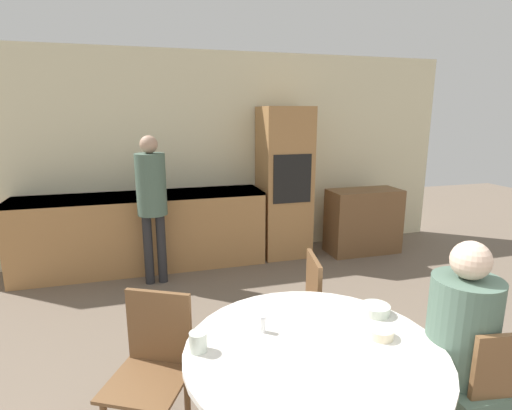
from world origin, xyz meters
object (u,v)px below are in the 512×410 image
Objects in this scene: person_standing at (152,194)px; cup at (198,342)px; chair_far_left at (153,363)px; person_seated at (464,346)px; chair_far_right at (299,309)px; sideboard at (363,221)px; bowl_near at (375,309)px; chair_near_right at (490,394)px; dining_table at (313,389)px; bowl_centre at (380,333)px; oven_unit at (284,183)px.

person_standing is 17.31× the size of cup.
cup is (0.21, -0.36, 0.31)m from chair_far_left.
person_seated is 0.78× the size of person_standing.
chair_far_right is (1.00, 0.35, 0.00)m from chair_far_left.
sideboard is at bearing 66.78° from person_seated.
person_seated is 3.22m from person_standing.
person_seated reaches higher than chair_far_left.
bowl_near is (-0.27, 0.35, 0.06)m from person_seated.
chair_near_right is 0.70× the size of person_seated.
chair_far_left is (-0.73, 0.49, -0.04)m from dining_table.
chair_far_left reaches higher than bowl_centre.
person_standing is (-1.37, 2.90, 0.27)m from person_seated.
dining_table is 0.76× the size of person_standing.
chair_near_right is 3.37m from person_standing.
chair_far_left is 5.58× the size of bowl_near.
person_standing reaches higher than bowl_near.
oven_unit is 14.82× the size of bowl_centre.
dining_table is 0.88m from chair_far_right.
sideboard reaches higher than dining_table.
bowl_near is (0.46, 0.21, 0.25)m from dining_table.
sideboard is 1.08× the size of chair_far_right.
person_seated reaches higher than bowl_centre.
sideboard is 7.38× the size of bowl_centre.
sideboard is at bearing 5.62° from person_standing.
chair_far_right is at bearing -64.67° from person_standing.
person_seated is (1.47, -0.63, 0.23)m from chair_far_left.
person_standing is (-2.73, -0.27, 0.58)m from sideboard.
sideboard is 3.46m from person_seated.
chair_near_right reaches higher than dining_table.
oven_unit is 3.42m from person_seated.
chair_near_right is at bearing 40.87° from chair_far_right.
bowl_near is (1.10, -2.55, -0.22)m from person_standing.
cup is 0.72× the size of bowl_centre.
chair_near_right is at bearing -93.11° from oven_unit.
bowl_centre is at bearing 17.89° from chair_far_right.
person_standing is at bearing -163.31° from oven_unit.
cup reaches higher than sideboard.
sideboard is 2.81m from person_standing.
chair_far_right is 0.55× the size of person_standing.
chair_near_right is 1.21m from chair_far_right.
oven_unit is 1.56× the size of dining_table.
chair_far_left is (-2.83, -2.54, 0.08)m from sideboard.
chair_far_left is 1.23m from bowl_centre.
chair_far_right reaches higher than bowl_near.
oven_unit reaches higher than chair_far_left.
chair_far_right is 9.46× the size of cup.
person_standing is at bearing -174.38° from sideboard.
chair_far_right is at bearing 115.36° from person_seated.
chair_near_right and chair_far_left have the same top height.
dining_table is (-2.09, -3.03, 0.12)m from sideboard.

